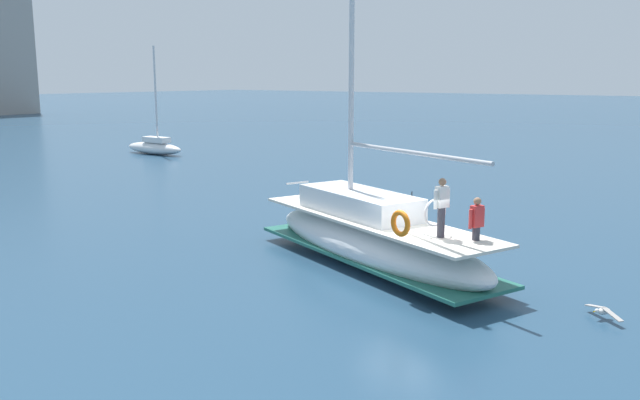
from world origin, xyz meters
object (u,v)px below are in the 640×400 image
(main_sailboat, at_px, (372,236))
(seagull, at_px, (603,311))
(moored_sloop_near, at_px, (154,146))
(mooring_buoy, at_px, (412,205))

(main_sailboat, xyz_separation_m, seagull, (-0.58, -6.81, -0.71))
(main_sailboat, relative_size, moored_sloop_near, 1.67)
(seagull, xyz_separation_m, mooring_buoy, (8.75, 9.96, 0.01))
(seagull, relative_size, mooring_buoy, 1.08)
(seagull, bearing_deg, main_sailboat, 85.10)
(seagull, bearing_deg, mooring_buoy, 48.72)
(seagull, distance_m, mooring_buoy, 13.25)
(main_sailboat, distance_m, moored_sloop_near, 32.27)
(mooring_buoy, bearing_deg, seagull, -131.28)
(main_sailboat, xyz_separation_m, moored_sloop_near, (15.12, 28.51, -0.33))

